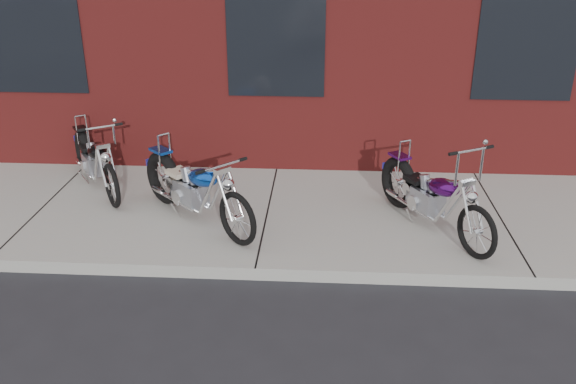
{
  "coord_description": "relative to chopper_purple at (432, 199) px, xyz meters",
  "views": [
    {
      "loc": [
        0.72,
        -5.72,
        3.56
      ],
      "look_at": [
        0.31,
        0.8,
        0.72
      ],
      "focal_mm": 38.0,
      "sensor_mm": 36.0,
      "label": 1
    }
  ],
  "objects": [
    {
      "name": "sidewalk",
      "position": [
        -2.04,
        0.38,
        -0.47
      ],
      "size": [
        22.0,
        3.0,
        0.15
      ],
      "primitive_type": "cube",
      "color": "#9C9B99",
      "rests_on": "ground"
    },
    {
      "name": "ground",
      "position": [
        -2.04,
        -1.12,
        -0.54
      ],
      "size": [
        120.0,
        120.0,
        0.0
      ],
      "primitive_type": "plane",
      "color": "black",
      "rests_on": "ground"
    },
    {
      "name": "chopper_third",
      "position": [
        -4.54,
        1.01,
        -0.01
      ],
      "size": [
        1.26,
        1.77,
        1.06
      ],
      "rotation": [
        0.0,
        0.0,
        -0.97
      ],
      "color": "black",
      "rests_on": "sidewalk"
    },
    {
      "name": "chopper_blue",
      "position": [
        -2.92,
        0.02,
        0.02
      ],
      "size": [
        1.71,
        1.66,
        0.99
      ],
      "rotation": [
        0.0,
        0.0,
        -0.77
      ],
      "color": "black",
      "rests_on": "sidewalk"
    },
    {
      "name": "chopper_purple",
      "position": [
        0.0,
        0.0,
        0.0
      ],
      "size": [
        1.13,
        1.95,
        1.22
      ],
      "rotation": [
        0.0,
        0.0,
        -1.07
      ],
      "color": "black",
      "rests_on": "sidewalk"
    }
  ]
}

